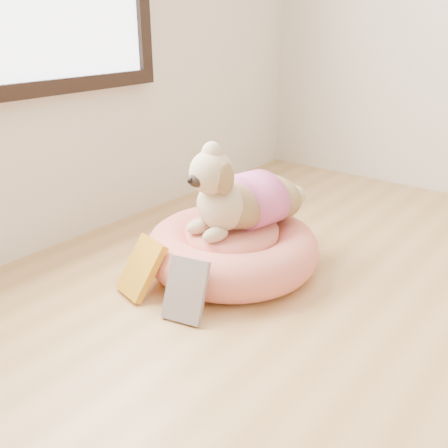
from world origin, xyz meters
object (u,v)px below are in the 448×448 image
Objects in this scene: dog at (241,182)px; book_white at (186,290)px; book_yellow at (141,268)px; pet_bed at (232,249)px.

dog is 2.33× the size of book_white.
pet_bed is at bearing 81.82° from book_yellow.
dog is 0.49m from book_yellow.
dog is 2.23× the size of book_yellow.
dog is at bearing 86.43° from book_white.
book_white is at bearing -76.09° from pet_bed.
pet_bed is at bearing -110.70° from dog.
dog is at bearing 80.80° from book_yellow.
book_yellow is 0.23m from book_white.
book_white reaches higher than pet_bed.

